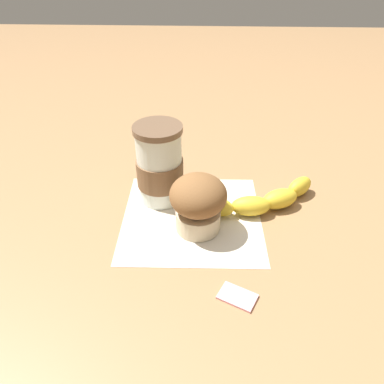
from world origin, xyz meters
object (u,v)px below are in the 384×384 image
(muffin, at_px, (198,202))
(banana, at_px, (263,200))
(sugar_packet, at_px, (237,296))
(coffee_cup, at_px, (160,166))

(muffin, relative_size, banana, 0.46)
(muffin, bearing_deg, sugar_packet, -67.72)
(coffee_cup, xyz_separation_m, muffin, (0.07, -0.08, -0.01))
(banana, bearing_deg, coffee_cup, 172.37)
(banana, bearing_deg, muffin, -152.89)
(sugar_packet, bearing_deg, coffee_cup, 119.72)
(banana, bearing_deg, sugar_packet, -105.59)
(muffin, distance_m, sugar_packet, 0.16)
(coffee_cup, bearing_deg, muffin, -49.77)
(muffin, height_order, sugar_packet, muffin)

